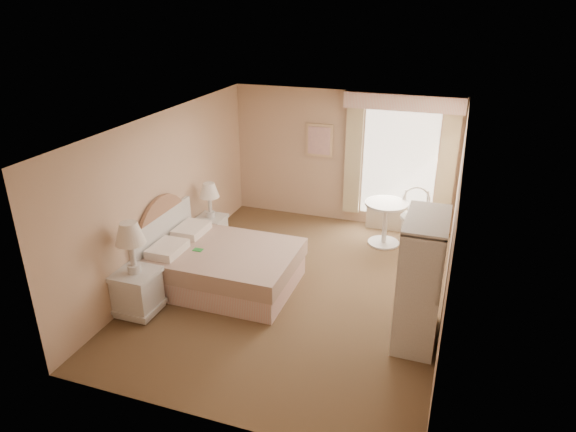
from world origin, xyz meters
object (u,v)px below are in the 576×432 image
at_px(armoire, 420,290).
at_px(bed, 220,264).
at_px(round_table, 386,216).
at_px(nightstand_near, 136,281).
at_px(nightstand_far, 211,223).
at_px(cafe_chair, 415,212).

bearing_deg(armoire, bed, 172.84).
bearing_deg(bed, round_table, 46.20).
distance_m(bed, round_table, 3.05).
relative_size(bed, nightstand_near, 1.56).
distance_m(bed, nightstand_far, 1.35).
bearing_deg(cafe_chair, nightstand_far, -167.24).
relative_size(bed, nightstand_far, 1.83).
height_order(bed, round_table, bed).
bearing_deg(cafe_chair, nightstand_near, -141.63).
relative_size(bed, round_table, 2.68).
height_order(bed, armoire, armoire).
distance_m(bed, cafe_chair, 3.52).
distance_m(nightstand_far, cafe_chair, 3.53).
height_order(nightstand_far, round_table, nightstand_far).
height_order(cafe_chair, armoire, armoire).
xyz_separation_m(round_table, cafe_chair, (0.48, 0.18, 0.07)).
height_order(nightstand_far, armoire, armoire).
height_order(nightstand_near, armoire, armoire).
bearing_deg(bed, cafe_chair, 42.61).
height_order(nightstand_near, nightstand_far, nightstand_near).
bearing_deg(round_table, bed, -133.80).
bearing_deg(cafe_chair, bed, -145.23).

